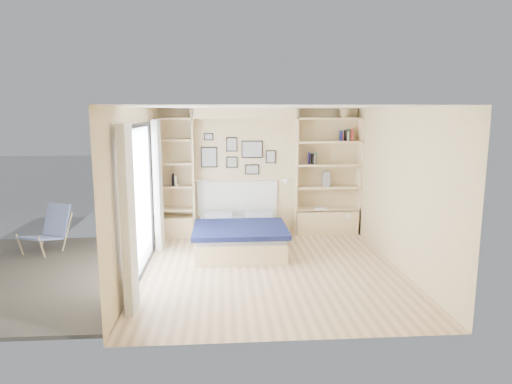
{
  "coord_description": "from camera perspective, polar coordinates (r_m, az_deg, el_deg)",
  "views": [
    {
      "loc": [
        -0.73,
        -6.76,
        2.43
      ],
      "look_at": [
        -0.17,
        0.9,
        1.08
      ],
      "focal_mm": 32.0,
      "sensor_mm": 36.0,
      "label": 1
    }
  ],
  "objects": [
    {
      "name": "reading_lamps",
      "position": [
        8.87,
        -1.36,
        1.37
      ],
      "size": [
        1.92,
        0.12,
        0.15
      ],
      "color": "silver",
      "rests_on": "ground"
    },
    {
      "name": "room_shell",
      "position": [
        8.4,
        -1.78,
        0.72
      ],
      "size": [
        4.5,
        4.5,
        4.5
      ],
      "color": "#CEB781",
      "rests_on": "ground"
    },
    {
      "name": "bed",
      "position": [
        8.21,
        -2.09,
        -5.31
      ],
      "size": [
        1.59,
        2.07,
        1.07
      ],
      "color": "beige",
      "rests_on": "ground"
    },
    {
      "name": "deck_chair",
      "position": [
        8.78,
        -24.51,
        -4.27
      ],
      "size": [
        0.79,
        0.97,
        0.84
      ],
      "rotation": [
        0.0,
        0.0,
        -0.41
      ],
      "color": "tan",
      "rests_on": "ground"
    },
    {
      "name": "shelf_decor",
      "position": [
        9.05,
        7.46,
        5.22
      ],
      "size": [
        3.52,
        0.23,
        2.03
      ],
      "color": "#A51E1E",
      "rests_on": "ground"
    },
    {
      "name": "photo_gallery",
      "position": [
        9.03,
        -2.41,
        4.73
      ],
      "size": [
        1.48,
        0.02,
        0.82
      ],
      "color": "black",
      "rests_on": "ground"
    },
    {
      "name": "ground",
      "position": [
        7.22,
        1.9,
        -9.68
      ],
      "size": [
        4.5,
        4.5,
        0.0
      ],
      "primitive_type": "plane",
      "color": "#DDB889",
      "rests_on": "ground"
    },
    {
      "name": "deck",
      "position": [
        7.74,
        -26.07,
        -9.37
      ],
      "size": [
        3.2,
        4.0,
        0.05
      ],
      "primitive_type": "cube",
      "color": "#695D4D",
      "rests_on": "ground"
    }
  ]
}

